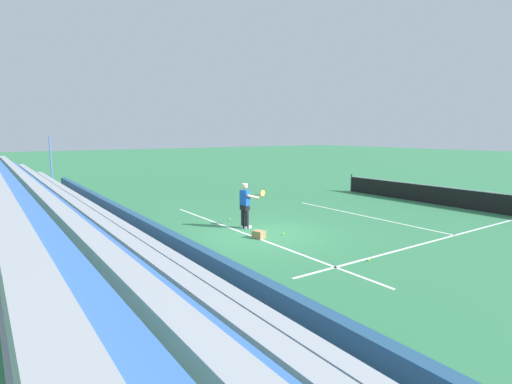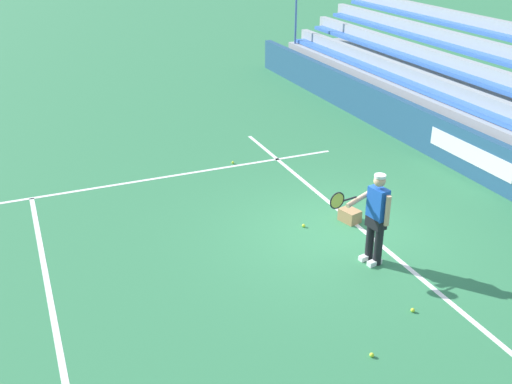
% 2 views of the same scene
% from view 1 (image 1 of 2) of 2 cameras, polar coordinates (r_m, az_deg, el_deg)
% --- Properties ---
extents(ground_plane, '(160.00, 160.00, 0.00)m').
position_cam_1_polar(ground_plane, '(14.49, 0.86, -5.96)').
color(ground_plane, '#337A4C').
extents(court_baseline_white, '(12.00, 0.10, 0.01)m').
position_cam_1_polar(court_baseline_white, '(14.22, -0.79, -6.24)').
color(court_baseline_white, white).
rests_on(court_baseline_white, ground).
extents(court_sideline_white, '(0.10, 12.00, 0.01)m').
position_cam_1_polar(court_sideline_white, '(14.65, 23.68, -6.52)').
color(court_sideline_white, white).
rests_on(court_sideline_white, ground).
extents(court_service_line_white, '(8.22, 0.10, 0.01)m').
position_cam_1_polar(court_service_line_white, '(18.17, 15.13, -3.30)').
color(court_service_line_white, white).
rests_on(court_service_line_white, ground).
extents(back_wall_sponsor_board, '(26.86, 0.25, 1.10)m').
position_cam_1_polar(back_wall_sponsor_board, '(12.42, -15.74, -6.10)').
color(back_wall_sponsor_board, navy).
rests_on(back_wall_sponsor_board, ground).
extents(bleacher_stand, '(25.52, 3.20, 3.40)m').
position_cam_1_polar(bleacher_stand, '(11.87, -26.04, -6.28)').
color(bleacher_stand, '#9EA3A8').
rests_on(bleacher_stand, ground).
extents(tennis_player, '(0.59, 1.04, 1.71)m').
position_cam_1_polar(tennis_player, '(15.16, -1.51, -1.87)').
color(tennis_player, black).
rests_on(tennis_player, ground).
extents(ball_box_cardboard, '(0.46, 0.39, 0.26)m').
position_cam_1_polar(ball_box_cardboard, '(13.86, 0.40, -6.08)').
color(ball_box_cardboard, '#A87F51').
rests_on(ball_box_cardboard, ground).
extents(tennis_ball_on_baseline, '(0.07, 0.07, 0.07)m').
position_cam_1_polar(tennis_ball_on_baseline, '(17.89, -1.62, -3.09)').
color(tennis_ball_on_baseline, '#CCE533').
rests_on(tennis_ball_on_baseline, ground).
extents(tennis_ball_far_right, '(0.07, 0.07, 0.07)m').
position_cam_1_polar(tennis_ball_far_right, '(11.91, 15.76, -9.33)').
color(tennis_ball_far_right, '#CCE533').
rests_on(tennis_ball_far_right, ground).
extents(tennis_ball_stray_back, '(0.07, 0.07, 0.07)m').
position_cam_1_polar(tennis_ball_stray_back, '(14.35, 3.94, -5.99)').
color(tennis_ball_stray_back, '#CCE533').
rests_on(tennis_ball_stray_back, ground).
extents(tennis_ball_toward_net, '(0.07, 0.07, 0.07)m').
position_cam_1_polar(tennis_ball_toward_net, '(16.74, -3.78, -3.91)').
color(tennis_ball_toward_net, '#CCE533').
rests_on(tennis_ball_toward_net, ground).
extents(tennis_net, '(11.09, 0.09, 1.07)m').
position_cam_1_polar(tennis_net, '(22.37, 23.99, -0.31)').
color(tennis_net, '#33383D').
rests_on(tennis_net, ground).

